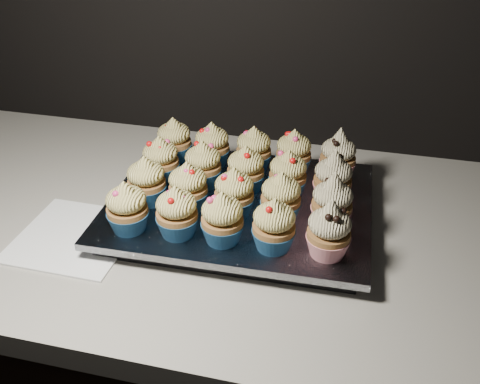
% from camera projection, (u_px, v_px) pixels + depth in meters
% --- Properties ---
extents(worktop, '(2.44, 0.64, 0.04)m').
position_uv_depth(worktop, '(324.00, 241.00, 0.88)').
color(worktop, beige).
rests_on(worktop, cabinet).
extents(napkin, '(0.18, 0.18, 0.00)m').
position_uv_depth(napkin, '(76.00, 237.00, 0.85)').
color(napkin, white).
rests_on(napkin, worktop).
extents(baking_tray, '(0.40, 0.31, 0.02)m').
position_uv_depth(baking_tray, '(240.00, 212.00, 0.89)').
color(baking_tray, black).
rests_on(baking_tray, worktop).
extents(foil_lining, '(0.43, 0.34, 0.01)m').
position_uv_depth(foil_lining, '(240.00, 203.00, 0.88)').
color(foil_lining, silver).
rests_on(foil_lining, baking_tray).
extents(cupcake_0, '(0.06, 0.06, 0.08)m').
position_uv_depth(cupcake_0, '(127.00, 208.00, 0.79)').
color(cupcake_0, '#1C5184').
rests_on(cupcake_0, foil_lining).
extents(cupcake_1, '(0.06, 0.06, 0.08)m').
position_uv_depth(cupcake_1, '(177.00, 213.00, 0.78)').
color(cupcake_1, '#1C5184').
rests_on(cupcake_1, foil_lining).
extents(cupcake_2, '(0.06, 0.06, 0.08)m').
position_uv_depth(cupcake_2, '(222.00, 219.00, 0.77)').
color(cupcake_2, '#1C5184').
rests_on(cupcake_2, foil_lining).
extents(cupcake_3, '(0.06, 0.06, 0.08)m').
position_uv_depth(cupcake_3, '(274.00, 226.00, 0.76)').
color(cupcake_3, '#1C5184').
rests_on(cupcake_3, foil_lining).
extents(cupcake_4, '(0.06, 0.06, 0.10)m').
position_uv_depth(cupcake_4, '(329.00, 231.00, 0.74)').
color(cupcake_4, red).
rests_on(cupcake_4, foil_lining).
extents(cupcake_5, '(0.06, 0.06, 0.08)m').
position_uv_depth(cupcake_5, '(146.00, 181.00, 0.86)').
color(cupcake_5, '#1C5184').
rests_on(cupcake_5, foil_lining).
extents(cupcake_6, '(0.06, 0.06, 0.08)m').
position_uv_depth(cupcake_6, '(188.00, 187.00, 0.84)').
color(cupcake_6, '#1C5184').
rests_on(cupcake_6, foil_lining).
extents(cupcake_7, '(0.06, 0.06, 0.08)m').
position_uv_depth(cupcake_7, '(234.00, 193.00, 0.83)').
color(cupcake_7, '#1C5184').
rests_on(cupcake_7, foil_lining).
extents(cupcake_8, '(0.06, 0.06, 0.08)m').
position_uv_depth(cupcake_8, '(281.00, 198.00, 0.82)').
color(cupcake_8, '#1C5184').
rests_on(cupcake_8, foil_lining).
extents(cupcake_9, '(0.06, 0.06, 0.10)m').
position_uv_depth(cupcake_9, '(332.00, 202.00, 0.80)').
color(cupcake_9, red).
rests_on(cupcake_9, foil_lining).
extents(cupcake_10, '(0.06, 0.06, 0.08)m').
position_uv_depth(cupcake_10, '(161.00, 160.00, 0.92)').
color(cupcake_10, '#1C5184').
rests_on(cupcake_10, foil_lining).
extents(cupcake_11, '(0.06, 0.06, 0.08)m').
position_uv_depth(cupcake_11, '(203.00, 165.00, 0.90)').
color(cupcake_11, '#1C5184').
rests_on(cupcake_11, foil_lining).
extents(cupcake_12, '(0.06, 0.06, 0.08)m').
position_uv_depth(cupcake_12, '(246.00, 170.00, 0.89)').
color(cupcake_12, '#1C5184').
rests_on(cupcake_12, foil_lining).
extents(cupcake_13, '(0.06, 0.06, 0.08)m').
position_uv_depth(cupcake_13, '(288.00, 175.00, 0.88)').
color(cupcake_13, '#1C5184').
rests_on(cupcake_13, foil_lining).
extents(cupcake_14, '(0.06, 0.06, 0.10)m').
position_uv_depth(cupcake_14, '(333.00, 178.00, 0.86)').
color(cupcake_14, red).
rests_on(cupcake_14, foil_lining).
extents(cupcake_15, '(0.06, 0.06, 0.08)m').
position_uv_depth(cupcake_15, '(174.00, 141.00, 0.98)').
color(cupcake_15, '#1C5184').
rests_on(cupcake_15, foil_lining).
extents(cupcake_16, '(0.06, 0.06, 0.08)m').
position_uv_depth(cupcake_16, '(212.00, 146.00, 0.96)').
color(cupcake_16, '#1C5184').
rests_on(cupcake_16, foil_lining).
extents(cupcake_17, '(0.06, 0.06, 0.08)m').
position_uv_depth(cupcake_17, '(254.00, 150.00, 0.95)').
color(cupcake_17, '#1C5184').
rests_on(cupcake_17, foil_lining).
extents(cupcake_18, '(0.06, 0.06, 0.08)m').
position_uv_depth(cupcake_18, '(294.00, 153.00, 0.94)').
color(cupcake_18, '#1C5184').
rests_on(cupcake_18, foil_lining).
extents(cupcake_19, '(0.06, 0.06, 0.10)m').
position_uv_depth(cupcake_19, '(338.00, 156.00, 0.92)').
color(cupcake_19, red).
rests_on(cupcake_19, foil_lining).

